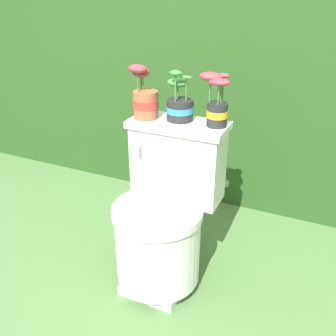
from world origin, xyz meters
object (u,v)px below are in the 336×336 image
object	(u,v)px
toilet	(165,216)
potted_plant_left	(145,99)
potted_plant_middle	(217,103)
potted_plant_midleft	(180,105)

from	to	relation	value
toilet	potted_plant_left	bearing A→B (deg)	139.11
toilet	potted_plant_middle	world-z (taller)	potted_plant_middle
potted_plant_middle	potted_plant_left	bearing A→B (deg)	-175.66
potted_plant_left	potted_plant_middle	world-z (taller)	potted_plant_left
toilet	potted_plant_midleft	xyz separation A→B (m)	(-0.00, 0.17, 0.47)
potted_plant_midleft	potted_plant_middle	xyz separation A→B (m)	(0.17, -0.01, 0.03)
toilet	potted_plant_middle	xyz separation A→B (m)	(0.17, 0.16, 0.51)
potted_plant_middle	toilet	bearing A→B (deg)	-135.66
potted_plant_left	potted_plant_midleft	bearing A→B (deg)	13.06
potted_plant_midleft	toilet	bearing A→B (deg)	-88.35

